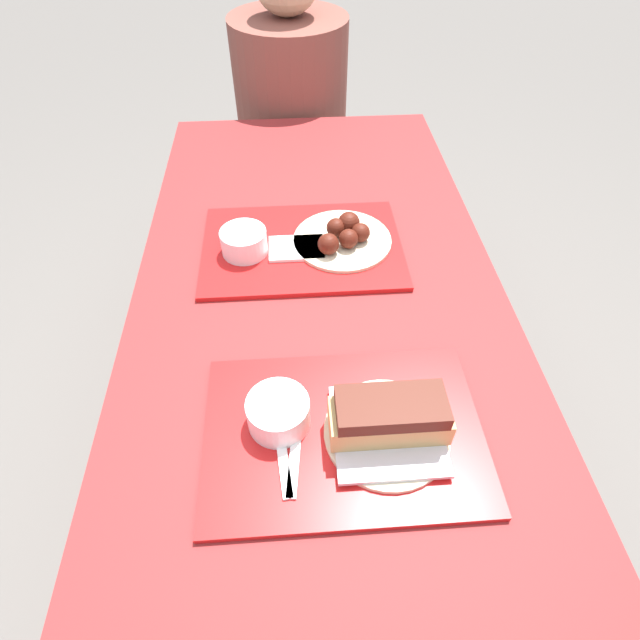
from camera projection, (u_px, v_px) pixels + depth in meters
ground_plane at (322, 500)px, 1.52m from camera, size 12.00×12.00×0.00m
picnic_table at (324, 367)px, 1.04m from camera, size 0.79×1.89×0.75m
picnic_bench_far at (302, 183)px, 2.04m from camera, size 0.75×0.28×0.46m
tray_near at (343, 433)px, 0.82m from camera, size 0.46×0.32×0.01m
tray_far at (302, 247)px, 1.15m from camera, size 0.46×0.32×0.01m
bowl_coleslaw_near at (278, 412)px, 0.81m from camera, size 0.10×0.10×0.06m
brisket_sandwich_plate at (389, 422)px, 0.79m from camera, size 0.21×0.21×0.09m
plastic_fork_near at (282, 448)px, 0.79m from camera, size 0.03×0.17×0.00m
plastic_knife_near at (295, 447)px, 0.80m from camera, size 0.04×0.17×0.00m
condiment_packet at (344, 393)px, 0.87m from camera, size 0.04×0.03×0.01m
bowl_coleslaw_far at (244, 241)px, 1.11m from camera, size 0.10×0.10×0.06m
wings_plate_far at (343, 236)px, 1.14m from camera, size 0.23×0.23×0.06m
napkin_far at (296, 248)px, 1.14m from camera, size 0.13×0.09×0.01m
person_seated_across at (291, 89)px, 1.76m from camera, size 0.40×0.40×0.74m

